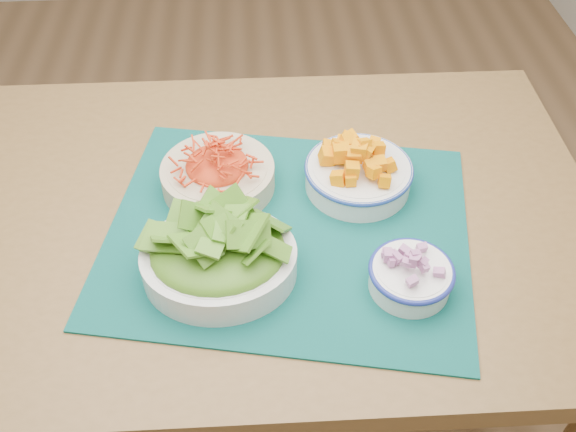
% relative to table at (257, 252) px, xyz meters
% --- Properties ---
extents(ground, '(4.00, 4.00, 0.00)m').
position_rel_table_xyz_m(ground, '(-0.29, 0.25, -0.64)').
color(ground, '#A2774E').
rests_on(ground, ground).
extents(table, '(1.12, 0.75, 0.75)m').
position_rel_table_xyz_m(table, '(0.00, 0.00, 0.00)').
color(table, brown).
rests_on(table, ground).
extents(placemat, '(0.63, 0.55, 0.00)m').
position_rel_table_xyz_m(placemat, '(0.05, -0.06, 0.11)').
color(placemat, '#043432').
rests_on(placemat, table).
extents(carrot_bowl, '(0.23, 0.23, 0.08)m').
position_rel_table_xyz_m(carrot_bowl, '(-0.06, 0.05, 0.15)').
color(carrot_bowl, beige).
rests_on(carrot_bowl, placemat).
extents(squash_bowl, '(0.23, 0.23, 0.09)m').
position_rel_table_xyz_m(squash_bowl, '(0.17, 0.04, 0.15)').
color(squash_bowl, white).
rests_on(squash_bowl, placemat).
extents(lettuce_bowl, '(0.22, 0.19, 0.10)m').
position_rel_table_xyz_m(lettuce_bowl, '(-0.05, -0.14, 0.16)').
color(lettuce_bowl, white).
rests_on(lettuce_bowl, placemat).
extents(onion_bowl, '(0.12, 0.12, 0.06)m').
position_rel_table_xyz_m(onion_bowl, '(0.21, -0.18, 0.14)').
color(onion_bowl, white).
rests_on(onion_bowl, placemat).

